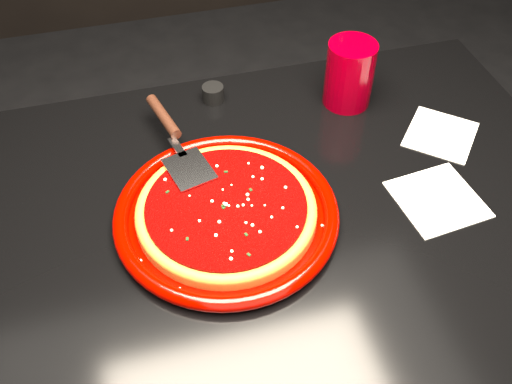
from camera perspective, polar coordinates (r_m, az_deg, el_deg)
table at (r=1.30m, az=0.34°, el=-12.75°), size 1.20×0.80×0.75m
plate at (r=0.97m, az=-2.97°, el=-2.16°), size 0.50×0.50×0.03m
pizza_crust at (r=0.97m, az=-2.98°, el=-2.00°), size 0.40×0.40×0.02m
pizza_crust_rim at (r=0.96m, az=-2.99°, el=-1.70°), size 0.40×0.40×0.02m
pizza_sauce at (r=0.96m, az=-3.01°, el=-1.48°), size 0.35×0.35×0.01m
parmesan_dusting at (r=0.95m, az=-3.03°, el=-1.17°), size 0.26×0.26×0.01m
basil_flecks at (r=0.95m, az=-3.02°, el=-1.22°), size 0.24×0.24×0.00m
pizza_server at (r=1.06m, az=-7.98°, el=5.27°), size 0.16×0.32×0.02m
cup at (r=1.19m, az=9.32°, el=11.56°), size 0.12×0.12×0.14m
napkin_a at (r=1.06m, az=17.70°, el=-0.71°), size 0.16×0.16×0.00m
napkin_b at (r=1.19m, az=17.98°, el=5.51°), size 0.18×0.18×0.00m
ramekin at (r=1.21m, az=-4.32°, el=9.79°), size 0.06×0.06×0.03m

